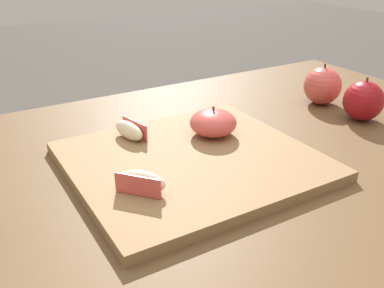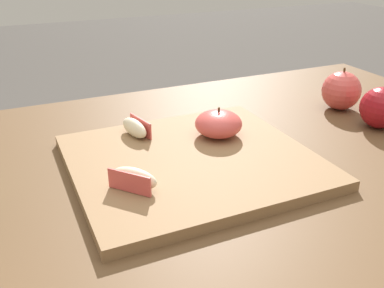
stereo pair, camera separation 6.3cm
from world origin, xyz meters
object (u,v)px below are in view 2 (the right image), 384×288
at_px(apple_wedge_back, 135,128).
at_px(whole_apple_pink_lady, 341,91).
at_px(cutting_board, 192,161).
at_px(apple_half_skin_up, 218,124).
at_px(whole_apple_red_delicious, 381,108).
at_px(apple_wedge_left, 134,179).

height_order(apple_wedge_back, whole_apple_pink_lady, whole_apple_pink_lady).
relative_size(cutting_board, apple_half_skin_up, 4.55).
bearing_deg(cutting_board, whole_apple_pink_lady, 15.20).
bearing_deg(apple_wedge_back, cutting_board, -63.07).
height_order(apple_wedge_back, whole_apple_red_delicious, whole_apple_red_delicious).
xyz_separation_m(apple_wedge_left, whole_apple_red_delicious, (0.47, 0.05, 0.01)).
distance_m(apple_half_skin_up, apple_wedge_left, 0.20).
bearing_deg(whole_apple_red_delicious, apple_half_skin_up, 169.92).
bearing_deg(apple_wedge_back, whole_apple_pink_lady, -0.80).
xyz_separation_m(cutting_board, apple_half_skin_up, (0.07, 0.05, 0.03)).
bearing_deg(apple_wedge_back, whole_apple_red_delicious, -14.42).
xyz_separation_m(cutting_board, apple_wedge_back, (-0.05, 0.11, 0.02)).
height_order(apple_half_skin_up, whole_apple_pink_lady, whole_apple_pink_lady).
relative_size(apple_wedge_left, apple_wedge_back, 0.93).
relative_size(apple_wedge_left, whole_apple_pink_lady, 0.76).
distance_m(apple_wedge_left, apple_wedge_back, 0.17).
bearing_deg(whole_apple_red_delicious, apple_wedge_back, 165.58).
relative_size(cutting_board, apple_wedge_left, 5.50).
xyz_separation_m(cutting_board, whole_apple_red_delicious, (0.37, -0.00, 0.03)).
relative_size(apple_half_skin_up, whole_apple_pink_lady, 0.91).
relative_size(apple_half_skin_up, whole_apple_red_delicious, 0.93).
xyz_separation_m(apple_wedge_left, whole_apple_pink_lady, (0.47, 0.15, 0.01)).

